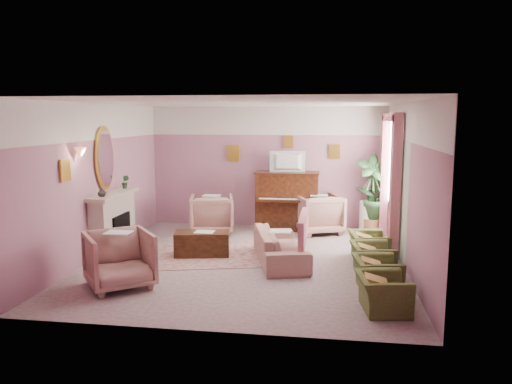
# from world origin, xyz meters

# --- Properties ---
(floor) EXTENTS (5.50, 6.00, 0.01)m
(floor) POSITION_xyz_m (0.00, 0.00, 0.00)
(floor) COLOR gray
(floor) RESTS_ON ground
(ceiling) EXTENTS (5.50, 6.00, 0.01)m
(ceiling) POSITION_xyz_m (0.00, 0.00, 2.80)
(ceiling) COLOR white
(ceiling) RESTS_ON wall_back
(wall_back) EXTENTS (5.50, 0.02, 2.80)m
(wall_back) POSITION_xyz_m (0.00, 3.00, 1.40)
(wall_back) COLOR slate
(wall_back) RESTS_ON floor
(wall_front) EXTENTS (5.50, 0.02, 2.80)m
(wall_front) POSITION_xyz_m (0.00, -3.00, 1.40)
(wall_front) COLOR slate
(wall_front) RESTS_ON floor
(wall_left) EXTENTS (0.02, 6.00, 2.80)m
(wall_left) POSITION_xyz_m (-2.75, 0.00, 1.40)
(wall_left) COLOR slate
(wall_left) RESTS_ON floor
(wall_right) EXTENTS (0.02, 6.00, 2.80)m
(wall_right) POSITION_xyz_m (2.75, 0.00, 1.40)
(wall_right) COLOR slate
(wall_right) RESTS_ON floor
(picture_rail_band) EXTENTS (5.50, 0.01, 0.65)m
(picture_rail_band) POSITION_xyz_m (0.00, 2.99, 2.47)
(picture_rail_band) COLOR silver
(picture_rail_band) RESTS_ON wall_back
(stripe_panel) EXTENTS (0.01, 3.00, 2.15)m
(stripe_panel) POSITION_xyz_m (2.73, 1.30, 1.07)
(stripe_panel) COLOR #ACBAA8
(stripe_panel) RESTS_ON wall_right
(fireplace_surround) EXTENTS (0.30, 1.40, 1.10)m
(fireplace_surround) POSITION_xyz_m (-2.59, 0.20, 0.55)
(fireplace_surround) COLOR #A49689
(fireplace_surround) RESTS_ON floor
(fireplace_inset) EXTENTS (0.18, 0.72, 0.68)m
(fireplace_inset) POSITION_xyz_m (-2.49, 0.20, 0.40)
(fireplace_inset) COLOR black
(fireplace_inset) RESTS_ON floor
(fire_ember) EXTENTS (0.06, 0.54, 0.10)m
(fire_ember) POSITION_xyz_m (-2.45, 0.20, 0.22)
(fire_ember) COLOR orange
(fire_ember) RESTS_ON floor
(mantel_shelf) EXTENTS (0.40, 1.55, 0.07)m
(mantel_shelf) POSITION_xyz_m (-2.56, 0.20, 1.12)
(mantel_shelf) COLOR #A49689
(mantel_shelf) RESTS_ON fireplace_surround
(hearth) EXTENTS (0.55, 1.50, 0.02)m
(hearth) POSITION_xyz_m (-2.39, 0.20, 0.01)
(hearth) COLOR #A49689
(hearth) RESTS_ON floor
(mirror_frame) EXTENTS (0.04, 0.72, 1.20)m
(mirror_frame) POSITION_xyz_m (-2.70, 0.20, 1.80)
(mirror_frame) COLOR gold
(mirror_frame) RESTS_ON wall_left
(mirror_glass) EXTENTS (0.01, 0.60, 1.06)m
(mirror_glass) POSITION_xyz_m (-2.67, 0.20, 1.80)
(mirror_glass) COLOR white
(mirror_glass) RESTS_ON wall_left
(sconce_shade) EXTENTS (0.20, 0.20, 0.16)m
(sconce_shade) POSITION_xyz_m (-2.62, -0.85, 1.98)
(sconce_shade) COLOR #FFA370
(sconce_shade) RESTS_ON wall_left
(piano) EXTENTS (1.40, 0.60, 1.30)m
(piano) POSITION_xyz_m (0.50, 2.68, 0.65)
(piano) COLOR #35170B
(piano) RESTS_ON floor
(piano_keyshelf) EXTENTS (1.30, 0.12, 0.06)m
(piano_keyshelf) POSITION_xyz_m (0.50, 2.33, 0.72)
(piano_keyshelf) COLOR #35170B
(piano_keyshelf) RESTS_ON piano
(piano_keys) EXTENTS (1.20, 0.08, 0.02)m
(piano_keys) POSITION_xyz_m (0.50, 2.33, 0.76)
(piano_keys) COLOR beige
(piano_keys) RESTS_ON piano
(piano_top) EXTENTS (1.45, 0.65, 0.04)m
(piano_top) POSITION_xyz_m (0.50, 2.68, 1.31)
(piano_top) COLOR #35170B
(piano_top) RESTS_ON piano
(television) EXTENTS (0.80, 0.12, 0.48)m
(television) POSITION_xyz_m (0.50, 2.63, 1.60)
(television) COLOR black
(television) RESTS_ON piano
(print_back_left) EXTENTS (0.30, 0.03, 0.38)m
(print_back_left) POSITION_xyz_m (-0.80, 2.96, 1.72)
(print_back_left) COLOR gold
(print_back_left) RESTS_ON wall_back
(print_back_right) EXTENTS (0.26, 0.03, 0.34)m
(print_back_right) POSITION_xyz_m (1.55, 2.96, 1.78)
(print_back_right) COLOR gold
(print_back_right) RESTS_ON wall_back
(print_back_mid) EXTENTS (0.22, 0.03, 0.26)m
(print_back_mid) POSITION_xyz_m (0.50, 2.96, 2.00)
(print_back_mid) COLOR gold
(print_back_mid) RESTS_ON wall_back
(print_left_wall) EXTENTS (0.03, 0.28, 0.36)m
(print_left_wall) POSITION_xyz_m (-2.71, -1.20, 1.72)
(print_left_wall) COLOR gold
(print_left_wall) RESTS_ON wall_left
(window_blind) EXTENTS (0.03, 1.40, 1.80)m
(window_blind) POSITION_xyz_m (2.70, 1.55, 1.70)
(window_blind) COLOR silver
(window_blind) RESTS_ON wall_right
(curtain_left) EXTENTS (0.16, 0.34, 2.60)m
(curtain_left) POSITION_xyz_m (2.62, 0.63, 1.30)
(curtain_left) COLOR #A3505F
(curtain_left) RESTS_ON floor
(curtain_right) EXTENTS (0.16, 0.34, 2.60)m
(curtain_right) POSITION_xyz_m (2.62, 2.47, 1.30)
(curtain_right) COLOR #A3505F
(curtain_right) RESTS_ON floor
(pelmet) EXTENTS (0.16, 2.20, 0.16)m
(pelmet) POSITION_xyz_m (2.62, 1.55, 2.56)
(pelmet) COLOR #A3505F
(pelmet) RESTS_ON wall_right
(mantel_plant) EXTENTS (0.16, 0.16, 0.28)m
(mantel_plant) POSITION_xyz_m (-2.55, 0.75, 1.29)
(mantel_plant) COLOR #244725
(mantel_plant) RESTS_ON mantel_shelf
(mantel_vase) EXTENTS (0.16, 0.16, 0.16)m
(mantel_vase) POSITION_xyz_m (-2.55, -0.30, 1.23)
(mantel_vase) COLOR silver
(mantel_vase) RESTS_ON mantel_shelf
(area_rug) EXTENTS (2.86, 2.35, 0.01)m
(area_rug) POSITION_xyz_m (-0.73, 0.28, 0.01)
(area_rug) COLOR #946663
(area_rug) RESTS_ON floor
(coffee_table) EXTENTS (1.07, 0.67, 0.45)m
(coffee_table) POSITION_xyz_m (-0.87, 0.24, 0.23)
(coffee_table) COLOR black
(coffee_table) RESTS_ON floor
(table_paper) EXTENTS (0.35, 0.28, 0.01)m
(table_paper) POSITION_xyz_m (-0.82, 0.24, 0.46)
(table_paper) COLOR silver
(table_paper) RESTS_ON coffee_table
(sofa) EXTENTS (0.64, 1.93, 0.78)m
(sofa) POSITION_xyz_m (0.60, 0.05, 0.39)
(sofa) COLOR #A4756A
(sofa) RESTS_ON floor
(sofa_throw) EXTENTS (0.10, 1.46, 0.54)m
(sofa_throw) POSITION_xyz_m (1.00, 0.05, 0.60)
(sofa_throw) COLOR #A3505F
(sofa_throw) RESTS_ON sofa
(floral_armchair_left) EXTENTS (0.92, 0.92, 0.96)m
(floral_armchair_left) POSITION_xyz_m (-1.11, 2.01, 0.48)
(floral_armchair_left) COLOR #A4756A
(floral_armchair_left) RESTS_ON floor
(floral_armchair_right) EXTENTS (0.92, 0.92, 0.96)m
(floral_armchair_right) POSITION_xyz_m (1.23, 2.40, 0.48)
(floral_armchair_right) COLOR #A4756A
(floral_armchair_right) RESTS_ON floor
(floral_armchair_front) EXTENTS (0.92, 0.92, 0.96)m
(floral_armchair_front) POSITION_xyz_m (-1.66, -1.65, 0.48)
(floral_armchair_front) COLOR #A4756A
(floral_armchair_front) RESTS_ON floor
(olive_chair_a) EXTENTS (0.53, 0.76, 0.65)m
(olive_chair_a) POSITION_xyz_m (2.17, -2.03, 0.33)
(olive_chair_a) COLOR #4A5425
(olive_chair_a) RESTS_ON floor
(olive_chair_b) EXTENTS (0.53, 0.76, 0.65)m
(olive_chair_b) POSITION_xyz_m (2.17, -1.21, 0.33)
(olive_chair_b) COLOR #4A5425
(olive_chair_b) RESTS_ON floor
(olive_chair_c) EXTENTS (0.53, 0.76, 0.65)m
(olive_chair_c) POSITION_xyz_m (2.17, -0.39, 0.33)
(olive_chair_c) COLOR #4A5425
(olive_chair_c) RESTS_ON floor
(olive_chair_d) EXTENTS (0.53, 0.76, 0.65)m
(olive_chair_d) POSITION_xyz_m (2.17, 0.43, 0.33)
(olive_chair_d) COLOR #4A5425
(olive_chair_d) RESTS_ON floor
(side_table) EXTENTS (0.52, 0.52, 0.70)m
(side_table) POSITION_xyz_m (2.39, 2.64, 0.35)
(side_table) COLOR white
(side_table) RESTS_ON floor
(side_plant_big) EXTENTS (0.30, 0.30, 0.34)m
(side_plant_big) POSITION_xyz_m (2.39, 2.64, 0.87)
(side_plant_big) COLOR #244725
(side_plant_big) RESTS_ON side_table
(side_plant_small) EXTENTS (0.16, 0.16, 0.28)m
(side_plant_small) POSITION_xyz_m (2.51, 2.54, 0.84)
(side_plant_small) COLOR #244725
(side_plant_small) RESTS_ON side_table
(palm_pot) EXTENTS (0.34, 0.34, 0.34)m
(palm_pot) POSITION_xyz_m (2.39, 2.48, 0.17)
(palm_pot) COLOR brown
(palm_pot) RESTS_ON floor
(palm_plant) EXTENTS (0.76, 0.76, 1.44)m
(palm_plant) POSITION_xyz_m (2.39, 2.48, 1.06)
(palm_plant) COLOR #244725
(palm_plant) RESTS_ON palm_pot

